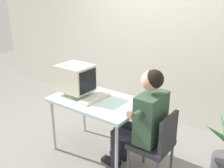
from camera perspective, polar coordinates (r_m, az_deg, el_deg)
ground_plane at (r=3.51m, az=-3.04°, el=-14.50°), size 12.00×12.00×0.00m
wall_back at (r=3.97m, az=13.27°, el=12.49°), size 8.00×0.10×3.00m
desk at (r=3.17m, az=-3.26°, el=-4.43°), size 1.11×0.70×0.74m
crt_monitor at (r=3.25m, az=-7.91°, el=1.18°), size 0.41×0.34×0.39m
keyboard at (r=3.15m, az=-3.80°, el=-3.16°), size 0.18×0.43×0.03m
office_chair at (r=2.87m, az=9.65°, el=-12.40°), size 0.41×0.41×0.81m
person_seated at (r=2.83m, az=6.75°, el=-7.57°), size 0.68×0.59×1.25m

